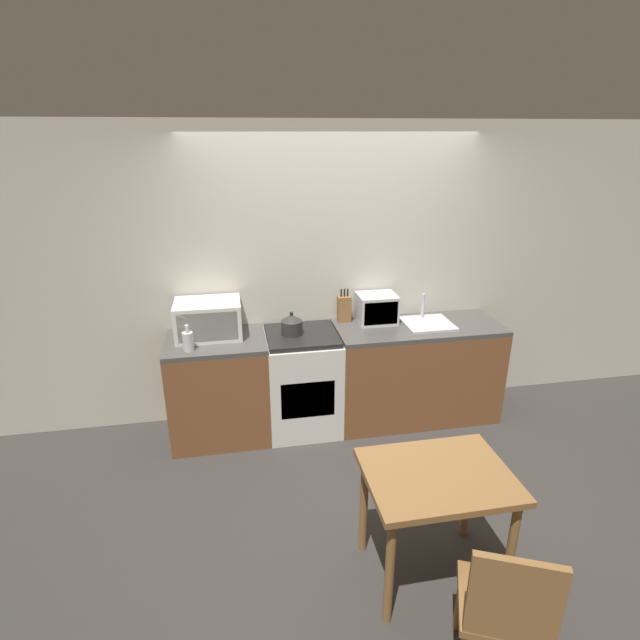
# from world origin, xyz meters

# --- Properties ---
(ground_plane) EXTENTS (16.00, 16.00, 0.00)m
(ground_plane) POSITION_xyz_m (0.00, 0.00, 0.00)
(ground_plane) COLOR #33302D
(wall_back) EXTENTS (10.00, 0.06, 2.60)m
(wall_back) POSITION_xyz_m (0.00, 1.20, 1.30)
(wall_back) COLOR beige
(wall_back) RESTS_ON ground_plane
(counter_left_run) EXTENTS (0.82, 0.62, 0.90)m
(counter_left_run) POSITION_xyz_m (-1.04, 0.86, 0.45)
(counter_left_run) COLOR brown
(counter_left_run) RESTS_ON ground_plane
(counter_right_run) EXTENTS (1.47, 0.62, 0.90)m
(counter_right_run) POSITION_xyz_m (0.72, 0.86, 0.45)
(counter_right_run) COLOR brown
(counter_right_run) RESTS_ON ground_plane
(stove_range) EXTENTS (0.62, 0.62, 0.90)m
(stove_range) POSITION_xyz_m (-0.33, 0.85, 0.45)
(stove_range) COLOR silver
(stove_range) RESTS_ON ground_plane
(kettle) EXTENTS (0.18, 0.18, 0.20)m
(kettle) POSITION_xyz_m (-0.41, 0.86, 0.99)
(kettle) COLOR #2D2D2D
(kettle) RESTS_ON stove_range
(microwave) EXTENTS (0.54, 0.39, 0.30)m
(microwave) POSITION_xyz_m (-1.09, 0.95, 1.05)
(microwave) COLOR silver
(microwave) RESTS_ON counter_left_run
(bottle) EXTENTS (0.08, 0.08, 0.21)m
(bottle) POSITION_xyz_m (-1.24, 0.67, 0.98)
(bottle) COLOR silver
(bottle) RESTS_ON counter_left_run
(knife_block) EXTENTS (0.12, 0.08, 0.30)m
(knife_block) POSITION_xyz_m (0.09, 1.08, 1.02)
(knife_block) COLOR brown
(knife_block) RESTS_ON counter_right_run
(toaster_oven) EXTENTS (0.34, 0.28, 0.26)m
(toaster_oven) POSITION_xyz_m (0.37, 1.00, 1.03)
(toaster_oven) COLOR silver
(toaster_oven) RESTS_ON counter_right_run
(sink_basin) EXTENTS (0.42, 0.40, 0.24)m
(sink_basin) POSITION_xyz_m (0.80, 0.86, 0.92)
(sink_basin) COLOR silver
(sink_basin) RESTS_ON counter_right_run
(dining_table) EXTENTS (0.81, 0.63, 0.73)m
(dining_table) POSITION_xyz_m (0.18, -0.88, 0.62)
(dining_table) COLOR brown
(dining_table) RESTS_ON ground_plane
(dining_chair) EXTENTS (0.53, 0.53, 0.88)m
(dining_chair) POSITION_xyz_m (0.24, -1.55, 0.49)
(dining_chair) COLOR brown
(dining_chair) RESTS_ON ground_plane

